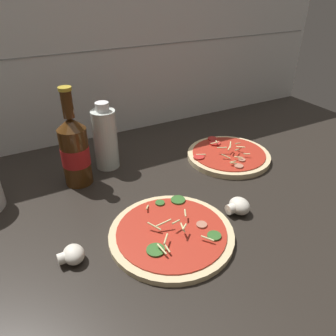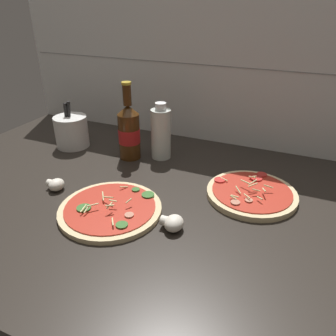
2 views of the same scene
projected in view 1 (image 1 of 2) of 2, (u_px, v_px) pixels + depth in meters
counter_slab at (193, 202)px, 80.40cm from camera, size 160.00×90.00×2.50cm
tile_backsplash at (118, 48)px, 100.16cm from camera, size 160.00×1.13×60.00cm
pizza_near at (172, 234)px, 67.66cm from camera, size 25.88×25.88×4.01cm
pizza_far at (228, 155)px, 96.56cm from camera, size 24.16×24.16×5.18cm
beer_bottle at (75, 150)px, 81.23cm from camera, size 7.10×7.10×25.30cm
oil_bottle at (105, 138)px, 88.77cm from camera, size 6.51×6.51×18.73cm
mushroom_left at (238, 206)px, 73.95cm from camera, size 5.45×5.19×3.63cm
mushroom_right at (72, 255)px, 61.35cm from camera, size 4.97×4.73×3.31cm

